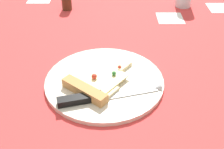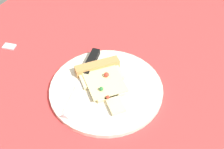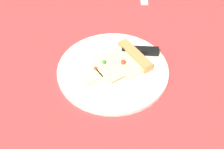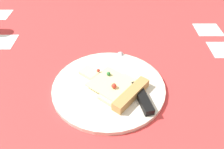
# 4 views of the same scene
# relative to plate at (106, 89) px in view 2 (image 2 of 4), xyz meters

# --- Properties ---
(ground_plane) EXTENTS (1.19, 1.19, 0.03)m
(ground_plane) POSITION_rel_plate_xyz_m (0.01, 0.08, -0.02)
(ground_plane) COLOR #D13838
(ground_plane) RESTS_ON ground
(plate) EXTENTS (0.29, 0.29, 0.01)m
(plate) POSITION_rel_plate_xyz_m (0.00, 0.00, 0.00)
(plate) COLOR silver
(plate) RESTS_ON ground_plane
(pizza_slice) EXTENTS (0.17, 0.18, 0.03)m
(pizza_slice) POSITION_rel_plate_xyz_m (-0.02, -0.02, 0.01)
(pizza_slice) COLOR beige
(pizza_slice) RESTS_ON plate
(knife) EXTENTS (0.24, 0.08, 0.02)m
(knife) POSITION_rel_plate_xyz_m (-0.01, -0.07, 0.01)
(knife) COLOR silver
(knife) RESTS_ON plate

